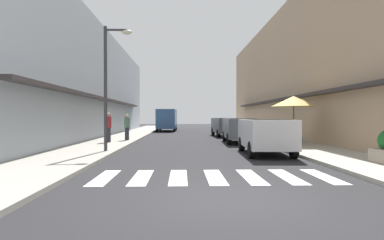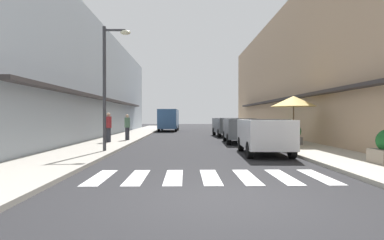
% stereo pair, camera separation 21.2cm
% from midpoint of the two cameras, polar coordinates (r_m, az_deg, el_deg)
% --- Properties ---
extents(ground_plane, '(91.96, 91.96, 0.00)m').
position_cam_midpoint_polar(ground_plane, '(22.89, 0.09, -3.35)').
color(ground_plane, '#232326').
extents(sidewalk_left, '(2.84, 58.52, 0.12)m').
position_cam_midpoint_polar(sidewalk_left, '(23.28, -12.56, -3.15)').
color(sidewalk_left, '#9E998E').
rests_on(sidewalk_left, ground_plane).
extents(sidewalk_right, '(2.84, 58.52, 0.12)m').
position_cam_midpoint_polar(sidewalk_right, '(23.61, 12.56, -3.10)').
color(sidewalk_right, '#ADA899').
rests_on(sidewalk_right, ground_plane).
extents(building_row_left, '(5.50, 39.62, 8.15)m').
position_cam_midpoint_polar(building_row_left, '(25.42, -20.87, 6.20)').
color(building_row_left, '#939EA8').
rests_on(building_row_left, ground_plane).
extents(building_row_right, '(5.50, 39.62, 9.70)m').
position_cam_midpoint_polar(building_row_right, '(26.03, 20.44, 7.78)').
color(building_row_right, tan).
rests_on(building_row_right, ground_plane).
extents(crosswalk, '(6.15, 2.20, 0.01)m').
position_cam_midpoint_polar(crosswalk, '(8.57, 3.31, -9.97)').
color(crosswalk, silver).
rests_on(crosswalk, ground_plane).
extents(parked_car_near, '(1.95, 4.06, 1.47)m').
position_cam_midpoint_polar(parked_car_near, '(13.82, 12.35, -2.14)').
color(parked_car_near, silver).
rests_on(parked_car_near, ground_plane).
extents(parked_car_mid, '(1.95, 4.22, 1.47)m').
position_cam_midpoint_polar(parked_car_mid, '(19.60, 8.12, -1.32)').
color(parked_car_mid, '#4C5156').
rests_on(parked_car_mid, ground_plane).
extents(parked_car_far, '(1.98, 4.30, 1.47)m').
position_cam_midpoint_polar(parked_car_far, '(25.95, 5.68, -0.85)').
color(parked_car_far, '#4C5156').
rests_on(parked_car_far, ground_plane).
extents(delivery_van, '(2.12, 5.45, 2.37)m').
position_cam_midpoint_polar(delivery_van, '(35.43, -4.58, 0.32)').
color(delivery_van, '#33598C').
rests_on(delivery_van, ground_plane).
extents(street_lamp, '(1.19, 0.28, 5.30)m').
position_cam_midpoint_polar(street_lamp, '(14.37, -14.63, 7.71)').
color(street_lamp, '#38383D').
rests_on(street_lamp, sidewalk_left).
extents(cafe_umbrella, '(2.33, 2.33, 2.54)m').
position_cam_midpoint_polar(cafe_umbrella, '(17.81, 17.09, 3.13)').
color(cafe_umbrella, '#262626').
rests_on(cafe_umbrella, sidewalk_right).
extents(planter_midblock, '(0.84, 0.84, 1.11)m').
position_cam_midpoint_polar(planter_midblock, '(18.00, 16.99, -2.33)').
color(planter_midblock, slate).
rests_on(planter_midblock, sidewalk_right).
extents(planter_far, '(1.05, 1.05, 1.28)m').
position_cam_midpoint_polar(planter_far, '(22.09, 12.82, -1.64)').
color(planter_far, gray).
rests_on(planter_far, sidewalk_right).
extents(pedestrian_walking_near, '(0.34, 0.34, 1.60)m').
position_cam_midpoint_polar(pedestrian_walking_near, '(20.59, -11.65, -1.13)').
color(pedestrian_walking_near, '#282B33').
rests_on(pedestrian_walking_near, sidewalk_left).
extents(pedestrian_walking_far, '(0.34, 0.34, 1.69)m').
position_cam_midpoint_polar(pedestrian_walking_far, '(19.11, -14.79, -1.13)').
color(pedestrian_walking_far, '#282B33').
rests_on(pedestrian_walking_far, sidewalk_left).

